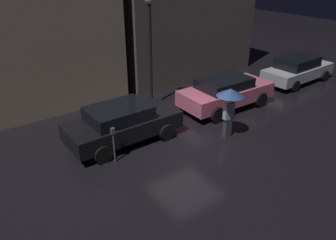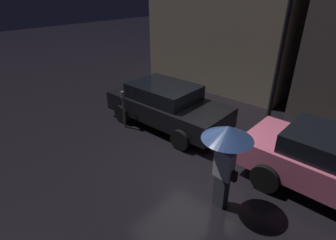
# 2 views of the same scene
# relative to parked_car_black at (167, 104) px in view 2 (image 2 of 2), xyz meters

# --- Properties ---
(ground_plane) EXTENTS (60.00, 60.00, 0.00)m
(ground_plane) POSITION_rel_parked_car_black_xyz_m (1.98, -1.40, -0.76)
(ground_plane) COLOR black
(parked_car_black) EXTENTS (4.31, 2.06, 1.45)m
(parked_car_black) POSITION_rel_parked_car_black_xyz_m (0.00, 0.00, 0.00)
(parked_car_black) COLOR black
(parked_car_black) RESTS_ON ground
(pedestrian_with_umbrella) EXTENTS (1.03, 1.03, 1.99)m
(pedestrian_with_umbrella) POSITION_rel_parked_car_black_xyz_m (3.45, -2.09, 0.82)
(pedestrian_with_umbrella) COLOR #383842
(pedestrian_with_umbrella) RESTS_ON ground
(parking_meter) EXTENTS (0.12, 0.10, 1.31)m
(parking_meter) POSITION_rel_parked_car_black_xyz_m (-0.95, -1.12, 0.05)
(parking_meter) COLOR #4C5154
(parking_meter) RESTS_ON ground
(street_lamp_near) EXTENTS (0.40, 0.40, 4.98)m
(street_lamp_near) POSITION_rel_parked_car_black_xyz_m (2.73, 2.17, 2.55)
(street_lamp_near) COLOR black
(street_lamp_near) RESTS_ON ground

